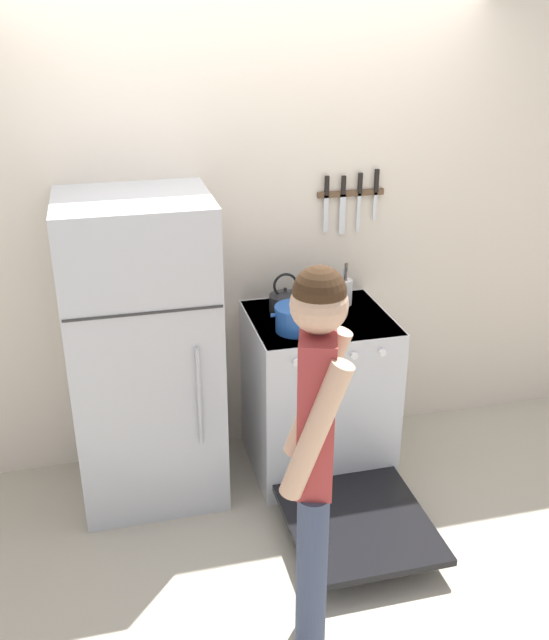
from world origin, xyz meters
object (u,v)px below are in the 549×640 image
Objects in this scene: stove_range at (320,397)px; tea_kettle at (286,300)px; refrigerator at (145,353)px; dutch_oven_pot at (296,318)px; utensil_jar at (345,291)px; person at (315,453)px.

stove_range is 6.41× the size of tea_kettle.
stove_range is (0.93, -0.05, -0.36)m from refrigerator.
stove_range is 0.57m from dutch_oven_pot.
tea_kettle is 0.88× the size of utensil_jar.
stove_range is at bearing -2.84° from refrigerator.
tea_kettle is 1.39m from person.
refrigerator is 7.47× the size of tea_kettle.
dutch_oven_pot is at bearing -142.68° from utensil_jar.
utensil_jar is (0.19, 0.18, 0.54)m from stove_range.
stove_range is at bearing -0.54° from person.
refrigerator is 0.80m from dutch_oven_pot.
tea_kettle is at bearing 132.20° from stove_range.
refrigerator is 1.14m from utensil_jar.
refrigerator is at bearing 169.66° from dutch_oven_pot.
person is at bearing -100.40° from tea_kettle.
refrigerator is 1.17× the size of stove_range.
person is (-0.24, -1.11, -0.03)m from dutch_oven_pot.
tea_kettle is 0.34m from utensil_jar.
stove_range is 0.58m from tea_kettle.
person is (-0.41, -1.20, 0.50)m from stove_range.
person is (-0.59, -1.37, -0.05)m from utensil_jar.
person is (0.53, -1.24, 0.14)m from refrigerator.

